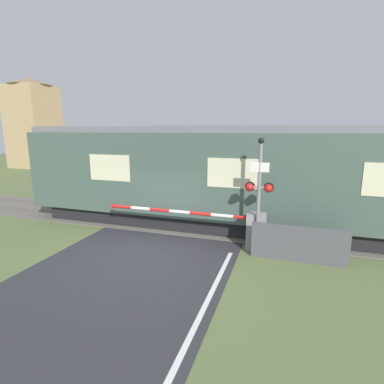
# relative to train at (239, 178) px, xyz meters

# --- Properties ---
(ground_plane) EXTENTS (80.00, 80.00, 0.00)m
(ground_plane) POSITION_rel_train_xyz_m (-2.28, -3.55, -2.03)
(ground_plane) COLOR #5B6B3D
(track_bed) EXTENTS (36.00, 3.20, 0.13)m
(track_bed) POSITION_rel_train_xyz_m (-2.28, 0.00, -2.00)
(track_bed) COLOR #666056
(track_bed) RESTS_ON ground_plane
(train) EXTENTS (17.29, 2.91, 3.96)m
(train) POSITION_rel_train_xyz_m (0.00, 0.00, 0.00)
(train) COLOR black
(train) RESTS_ON ground_plane
(crossing_barrier) EXTENTS (5.65, 0.44, 1.22)m
(crossing_barrier) POSITION_rel_train_xyz_m (0.48, -1.97, -1.34)
(crossing_barrier) COLOR gray
(crossing_barrier) RESTS_ON ground_plane
(signal_post) EXTENTS (0.86, 0.26, 3.61)m
(signal_post) POSITION_rel_train_xyz_m (0.97, -2.26, 0.02)
(signal_post) COLOR gray
(signal_post) RESTS_ON ground_plane
(distant_building) EXTENTS (4.37, 4.37, 8.94)m
(distant_building) POSITION_rel_train_xyz_m (-23.32, 13.56, 2.52)
(distant_building) COLOR tan
(distant_building) RESTS_ON ground_plane
(roadside_fence) EXTENTS (2.73, 0.06, 1.10)m
(roadside_fence) POSITION_rel_train_xyz_m (2.20, -2.53, -1.48)
(roadside_fence) COLOR #4C4C51
(roadside_fence) RESTS_ON ground_plane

